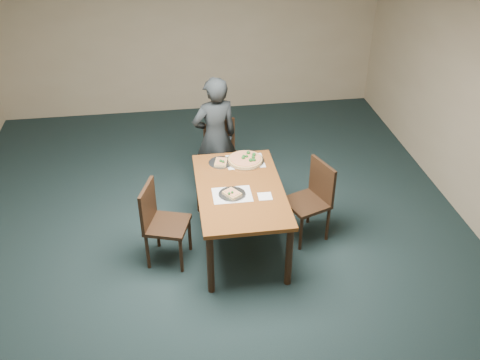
{
  "coord_description": "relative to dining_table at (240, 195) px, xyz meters",
  "views": [
    {
      "loc": [
        -0.37,
        -4.19,
        3.86
      ],
      "look_at": [
        0.29,
        0.41,
        0.85
      ],
      "focal_mm": 40.0,
      "sensor_mm": 36.0,
      "label": 1
    }
  ],
  "objects": [
    {
      "name": "placemat_near",
      "position": [
        -0.1,
        -0.11,
        0.09
      ],
      "size": [
        0.4,
        0.3,
        0.0
      ],
      "primitive_type": "cube",
      "color": "white",
      "rests_on": "dining_table"
    },
    {
      "name": "dining_table",
      "position": [
        0.0,
        0.0,
        0.0
      ],
      "size": [
        0.9,
        1.5,
        0.75
      ],
      "color": "#5D3012",
      "rests_on": "ground"
    },
    {
      "name": "slice_plate_near",
      "position": [
        -0.1,
        -0.11,
        0.11
      ],
      "size": [
        0.28,
        0.28,
        0.05
      ],
      "color": "silver",
      "rests_on": "dining_table"
    },
    {
      "name": "chair_left",
      "position": [
        -0.86,
        -0.11,
        -0.14
      ],
      "size": [
        0.53,
        0.53,
        0.91
      ],
      "rotation": [
        0.0,
        0.0,
        1.26
      ],
      "color": "black",
      "rests_on": "ground"
    },
    {
      "name": "placemat_main",
      "position": [
        0.14,
        0.53,
        0.09
      ],
      "size": [
        0.42,
        0.32,
        0.0
      ],
      "primitive_type": "cube",
      "color": "white",
      "rests_on": "dining_table"
    },
    {
      "name": "chair_right",
      "position": [
        0.82,
        0.07,
        -0.14
      ],
      "size": [
        0.54,
        0.54,
        0.91
      ],
      "rotation": [
        0.0,
        0.0,
        -1.21
      ],
      "color": "black",
      "rests_on": "ground"
    },
    {
      "name": "napkin",
      "position": [
        0.23,
        -0.19,
        0.09
      ],
      "size": [
        0.14,
        0.14,
        0.01
      ],
      "primitive_type": "cube",
      "rotation": [
        0.0,
        0.0,
        -0.02
      ],
      "color": "white",
      "rests_on": "dining_table"
    },
    {
      "name": "slice_plate_far",
      "position": [
        -0.14,
        0.53,
        0.1
      ],
      "size": [
        0.28,
        0.28,
        0.06
      ],
      "color": "silver",
      "rests_on": "dining_table"
    },
    {
      "name": "ground",
      "position": [
        -0.29,
        -0.41,
        -0.66
      ],
      "size": [
        8.0,
        8.0,
        0.0
      ],
      "primitive_type": "plane",
      "color": "black",
      "rests_on": "ground"
    },
    {
      "name": "room_shell",
      "position": [
        -0.29,
        -0.41,
        1.08
      ],
      "size": [
        8.0,
        8.0,
        8.0
      ],
      "color": "tan",
      "rests_on": "ground"
    },
    {
      "name": "chair_far",
      "position": [
        -0.04,
        1.15,
        -0.14
      ],
      "size": [
        0.55,
        0.55,
        0.91
      ],
      "rotation": [
        0.0,
        0.0,
        0.38
      ],
      "color": "black",
      "rests_on": "ground"
    },
    {
      "name": "pizza_pan",
      "position": [
        0.14,
        0.53,
        0.12
      ],
      "size": [
        0.43,
        0.43,
        0.07
      ],
      "color": "silver",
      "rests_on": "dining_table"
    },
    {
      "name": "diner",
      "position": [
        -0.15,
        1.1,
        0.12
      ],
      "size": [
        0.64,
        0.5,
        1.55
      ],
      "primitive_type": "imported",
      "rotation": [
        0.0,
        0.0,
        3.4
      ],
      "color": "black",
      "rests_on": "ground"
    }
  ]
}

